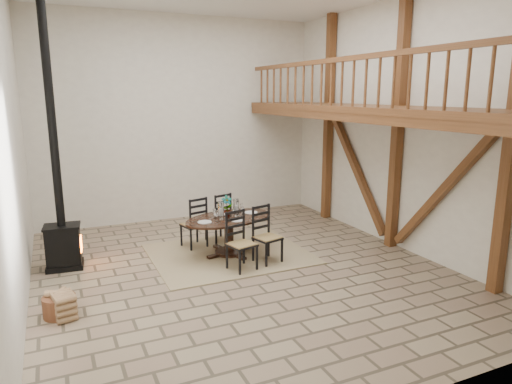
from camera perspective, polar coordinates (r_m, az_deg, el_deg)
name	(u,v)px	position (r m, az deg, el deg)	size (l,w,h in m)	color
ground	(243,270)	(8.39, -1.70, -9.77)	(8.00, 8.00, 0.00)	gray
room_shell	(303,101)	(8.31, 5.92, 11.29)	(7.02, 8.02, 5.01)	silver
rug	(229,254)	(9.19, -3.37, -7.71)	(3.00, 2.50, 0.02)	#9E8165
dining_table	(229,233)	(9.06, -3.41, -5.17)	(2.08, 2.26, 1.19)	black
wood_stove	(60,208)	(8.87, -23.30, -1.89)	(0.68, 0.55, 5.00)	black
log_basket	(59,305)	(7.32, -23.36, -12.84)	(0.46, 0.46, 0.38)	brown
log_stack	(64,306)	(7.20, -22.88, -13.00)	(0.36, 0.43, 0.38)	#9F7659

